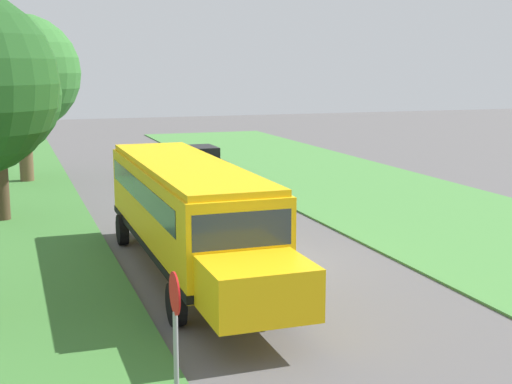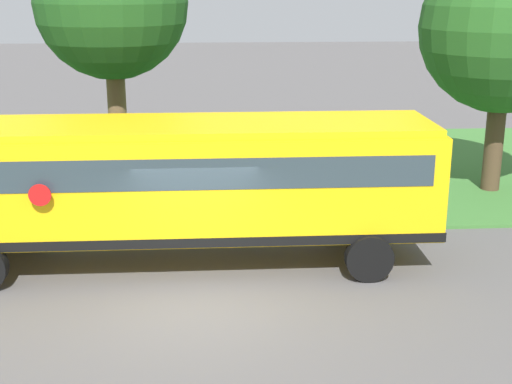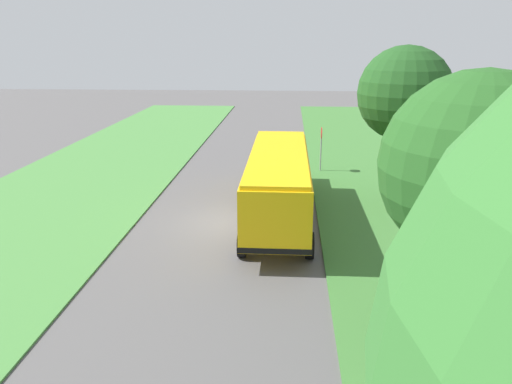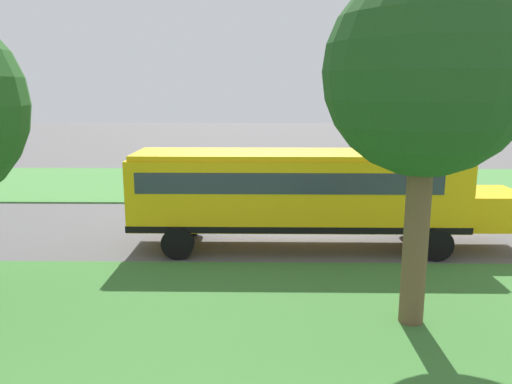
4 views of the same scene
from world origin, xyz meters
The scene contains 5 objects.
ground_plane centered at (0.00, 0.00, 0.00)m, with size 120.00×120.00×0.00m, color #565454.
grass_verge centered at (-10.00, 0.00, 0.04)m, with size 12.00×80.00×0.08m, color #3D7533.
school_bus centered at (-2.24, -0.40, 1.92)m, with size 2.84×12.42×3.16m.
oak_tree_beside_bus centered at (-7.84, -2.41, 5.47)m, with size 4.21×4.21×7.55m.
oak_tree_roadside_mid centered at (-7.12, 8.65, 4.86)m, with size 4.76×4.76×7.14m.
Camera 2 is at (12.61, 0.33, 6.05)m, focal length 50.00 mm.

